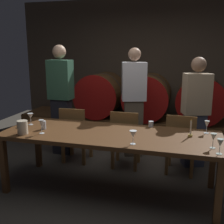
{
  "coord_description": "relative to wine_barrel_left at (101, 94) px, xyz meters",
  "views": [
    {
      "loc": [
        0.71,
        -3.21,
        1.77
      ],
      "look_at": [
        -0.17,
        0.02,
        0.99
      ],
      "focal_mm": 44.59,
      "sensor_mm": 36.0,
      "label": 1
    }
  ],
  "objects": [
    {
      "name": "wine_barrel_center",
      "position": [
        0.95,
        0.0,
        0.0
      ],
      "size": [
        0.86,
        0.96,
        0.86
      ],
      "color": "brown",
      "rests_on": "barrel_shelf"
    },
    {
      "name": "chair_left",
      "position": [
        0.04,
        -1.51,
        -0.35
      ],
      "size": [
        0.4,
        0.4,
        0.88
      ],
      "rotation": [
        0.0,
        0.0,
        3.15
      ],
      "color": "brown",
      "rests_on": "ground"
    },
    {
      "name": "wine_glass_far_left",
      "position": [
        -0.32,
        -2.15,
        0.03
      ],
      "size": [
        0.08,
        0.08,
        0.16
      ],
      "color": "white",
      "rests_on": "dining_table"
    },
    {
      "name": "guest_left",
      "position": [
        -0.32,
        -1.21,
        0.1
      ],
      "size": [
        0.38,
        0.24,
        1.81
      ],
      "rotation": [
        0.0,
        0.0,
        3.13
      ],
      "color": "black",
      "rests_on": "ground"
    },
    {
      "name": "barrel_shelf",
      "position": [
        0.98,
        0.0,
        -0.63
      ],
      "size": [
        5.18,
        0.9,
        0.42
      ],
      "primitive_type": "cube",
      "color": "brown",
      "rests_on": "ground"
    },
    {
      "name": "dining_table",
      "position": [
        0.81,
        -2.23,
        -0.15
      ],
      "size": [
        2.64,
        0.93,
        0.75
      ],
      "color": "#4C2D16",
      "rests_on": "ground"
    },
    {
      "name": "chair_right",
      "position": [
        1.64,
        -1.52,
        -0.35
      ],
      "size": [
        0.42,
        0.42,
        0.88
      ],
      "rotation": [
        0.0,
        0.0,
        3.09
      ],
      "color": "brown",
      "rests_on": "ground"
    },
    {
      "name": "candle_center",
      "position": [
        1.75,
        -2.12,
        -0.02
      ],
      "size": [
        0.05,
        0.05,
        0.22
      ],
      "color": "olive",
      "rests_on": "dining_table"
    },
    {
      "name": "ground_plane",
      "position": [
        0.98,
        -2.14,
        -0.84
      ],
      "size": [
        7.48,
        7.48,
        0.0
      ],
      "primitive_type": "plane",
      "color": "#3F3A33"
    },
    {
      "name": "back_wall",
      "position": [
        0.98,
        0.55,
        0.53
      ],
      "size": [
        5.76,
        0.24,
        2.74
      ],
      "primitive_type": "cube",
      "color": "#473A2D",
      "rests_on": "ground"
    },
    {
      "name": "wine_glass_far_right",
      "position": [
        2.03,
        -2.61,
        0.02
      ],
      "size": [
        0.07,
        0.07,
        0.16
      ],
      "color": "silver",
      "rests_on": "dining_table"
    },
    {
      "name": "chair_center",
      "position": [
        0.85,
        -1.52,
        -0.35
      ],
      "size": [
        0.41,
        0.41,
        0.88
      ],
      "rotation": [
        0.0,
        0.0,
        3.17
      ],
      "color": "brown",
      "rests_on": "ground"
    },
    {
      "name": "wine_glass_center_right",
      "position": [
        1.94,
        -1.93,
        0.02
      ],
      "size": [
        0.06,
        0.06,
        0.16
      ],
      "color": "white",
      "rests_on": "dining_table"
    },
    {
      "name": "wine_glass_center_left",
      "position": [
        1.16,
        -2.55,
        0.02
      ],
      "size": [
        0.08,
        0.08,
        0.15
      ],
      "color": "white",
      "rests_on": "dining_table"
    },
    {
      "name": "pitcher",
      "position": [
        -0.19,
        -2.54,
        -0.0
      ],
      "size": [
        0.12,
        0.12,
        0.16
      ],
      "color": "beige",
      "rests_on": "dining_table"
    },
    {
      "name": "wine_glass_right",
      "position": [
        1.98,
        -2.45,
        0.03
      ],
      "size": [
        0.07,
        0.07,
        0.16
      ],
      "color": "silver",
      "rests_on": "dining_table"
    },
    {
      "name": "guest_center",
      "position": [
        0.86,
        -0.98,
        0.07
      ],
      "size": [
        0.43,
        0.34,
        1.77
      ],
      "rotation": [
        0.0,
        0.0,
        3.44
      ],
      "color": "brown",
      "rests_on": "ground"
    },
    {
      "name": "wine_barrel_left",
      "position": [
        0.0,
        0.0,
        0.0
      ],
      "size": [
        0.86,
        0.96,
        0.86
      ],
      "color": "brown",
      "rests_on": "barrel_shelf"
    },
    {
      "name": "wine_barrel_right",
      "position": [
        1.93,
        0.0,
        0.0
      ],
      "size": [
        0.86,
        0.96,
        0.86
      ],
      "color": "#513319",
      "rests_on": "barrel_shelf"
    },
    {
      "name": "wine_glass_left",
      "position": [
        0.02,
        -2.46,
        0.03
      ],
      "size": [
        0.06,
        0.06,
        0.17
      ],
      "color": "white",
      "rests_on": "dining_table"
    },
    {
      "name": "cup_left",
      "position": [
        -0.05,
        -2.29,
        -0.03
      ],
      "size": [
        0.06,
        0.06,
        0.11
      ],
      "primitive_type": "cylinder",
      "color": "silver",
      "rests_on": "dining_table"
    },
    {
      "name": "guest_right",
      "position": [
        1.82,
        -1.15,
        0.0
      ],
      "size": [
        0.44,
        0.35,
        1.64
      ],
      "rotation": [
        0.0,
        0.0,
        3.47
      ],
      "color": "#33384C",
      "rests_on": "ground"
    },
    {
      "name": "cup_right",
      "position": [
        1.25,
        -1.82,
        -0.05
      ],
      "size": [
        0.06,
        0.06,
        0.08
      ],
      "primitive_type": "cylinder",
      "color": "silver",
      "rests_on": "dining_table"
    }
  ]
}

